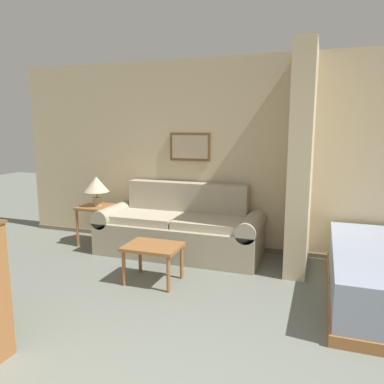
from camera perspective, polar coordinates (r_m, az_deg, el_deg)
The scene contains 6 objects.
wall_back at distance 5.11m, azimuth 8.85°, elevation 5.38°, with size 7.11×0.16×2.60m.
wall_partition_pillar at distance 4.53m, azimuth 16.33°, elevation 4.61°, with size 0.24×0.89×2.60m.
couch at distance 5.05m, azimuth -1.83°, elevation -5.70°, with size 2.19×0.84×0.93m.
coffee_table at distance 4.14m, azimuth -5.95°, elevation -8.83°, with size 0.60×0.46×0.42m.
side_table at distance 5.57m, azimuth -14.18°, elevation -2.94°, with size 0.48×0.48×0.57m.
table_lamp at distance 5.50m, azimuth -14.35°, elevation 1.00°, with size 0.36×0.36×0.42m.
Camera 1 is at (0.92, -1.16, 1.68)m, focal length 35.00 mm.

